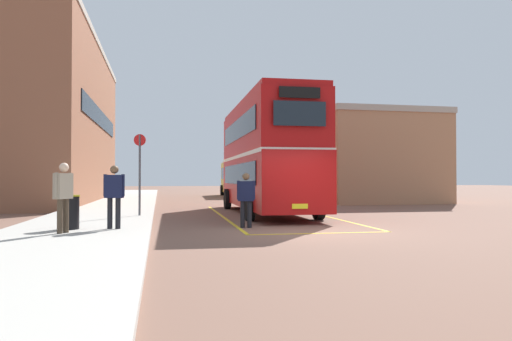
{
  "coord_description": "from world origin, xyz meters",
  "views": [
    {
      "loc": [
        -4.28,
        -12.76,
        1.52
      ],
      "look_at": [
        0.48,
        10.65,
        1.92
      ],
      "focal_mm": 33.43,
      "sensor_mm": 36.0,
      "label": 1
    }
  ],
  "objects_px": {
    "pedestrian_boarding": "(246,196)",
    "bus_stop_sign": "(140,167)",
    "pedestrian_waiting_far": "(114,192)",
    "single_deck_bus": "(239,177)",
    "pedestrian_waiting_near": "(63,192)",
    "litter_bin": "(69,212)",
    "double_decker_bus": "(266,155)"
  },
  "relations": [
    {
      "from": "pedestrian_boarding",
      "to": "bus_stop_sign",
      "type": "height_order",
      "value": "bus_stop_sign"
    },
    {
      "from": "pedestrian_waiting_far",
      "to": "single_deck_bus",
      "type": "bearing_deg",
      "value": 73.33
    },
    {
      "from": "pedestrian_boarding",
      "to": "pedestrian_waiting_far",
      "type": "relative_size",
      "value": 0.97
    },
    {
      "from": "single_deck_bus",
      "to": "pedestrian_boarding",
      "type": "relative_size",
      "value": 4.94
    },
    {
      "from": "pedestrian_waiting_near",
      "to": "litter_bin",
      "type": "relative_size",
      "value": 1.92
    },
    {
      "from": "double_decker_bus",
      "to": "pedestrian_waiting_far",
      "type": "xyz_separation_m",
      "value": [
        -5.73,
        -6.45,
        -1.36
      ]
    },
    {
      "from": "double_decker_bus",
      "to": "pedestrian_waiting_near",
      "type": "xyz_separation_m",
      "value": [
        -6.9,
        -7.26,
        -1.34
      ]
    },
    {
      "from": "double_decker_bus",
      "to": "bus_stop_sign",
      "type": "distance_m",
      "value": 5.54
    },
    {
      "from": "single_deck_bus",
      "to": "litter_bin",
      "type": "bearing_deg",
      "value": -109.09
    },
    {
      "from": "litter_bin",
      "to": "pedestrian_waiting_far",
      "type": "bearing_deg",
      "value": -6.21
    },
    {
      "from": "single_deck_bus",
      "to": "bus_stop_sign",
      "type": "xyz_separation_m",
      "value": [
        -7.37,
        -21.54,
        0.31
      ]
    },
    {
      "from": "pedestrian_waiting_near",
      "to": "bus_stop_sign",
      "type": "distance_m",
      "value": 5.83
    },
    {
      "from": "single_deck_bus",
      "to": "litter_bin",
      "type": "relative_size",
      "value": 8.99
    },
    {
      "from": "double_decker_bus",
      "to": "pedestrian_waiting_far",
      "type": "relative_size",
      "value": 6.26
    },
    {
      "from": "single_deck_bus",
      "to": "pedestrian_waiting_near",
      "type": "relative_size",
      "value": 4.7
    },
    {
      "from": "pedestrian_boarding",
      "to": "litter_bin",
      "type": "height_order",
      "value": "pedestrian_boarding"
    },
    {
      "from": "single_deck_bus",
      "to": "pedestrian_boarding",
      "type": "distance_m",
      "value": 25.71
    },
    {
      "from": "pedestrian_waiting_far",
      "to": "pedestrian_boarding",
      "type": "bearing_deg",
      "value": 12.94
    },
    {
      "from": "litter_bin",
      "to": "double_decker_bus",
      "type": "bearing_deg",
      "value": 42.43
    },
    {
      "from": "pedestrian_waiting_near",
      "to": "litter_bin",
      "type": "distance_m",
      "value": 1.1
    },
    {
      "from": "pedestrian_waiting_near",
      "to": "pedestrian_waiting_far",
      "type": "xyz_separation_m",
      "value": [
        1.16,
        0.81,
        -0.03
      ]
    },
    {
      "from": "litter_bin",
      "to": "bus_stop_sign",
      "type": "relative_size",
      "value": 0.31
    },
    {
      "from": "pedestrian_waiting_far",
      "to": "litter_bin",
      "type": "relative_size",
      "value": 1.88
    },
    {
      "from": "double_decker_bus",
      "to": "single_deck_bus",
      "type": "xyz_separation_m",
      "value": [
        2.13,
        19.82,
        -0.88
      ]
    },
    {
      "from": "single_deck_bus",
      "to": "pedestrian_waiting_far",
      "type": "bearing_deg",
      "value": -106.67
    },
    {
      "from": "pedestrian_waiting_near",
      "to": "bus_stop_sign",
      "type": "xyz_separation_m",
      "value": [
        1.66,
        5.54,
        0.77
      ]
    },
    {
      "from": "pedestrian_waiting_near",
      "to": "single_deck_bus",
      "type": "bearing_deg",
      "value": 71.55
    },
    {
      "from": "double_decker_bus",
      "to": "bus_stop_sign",
      "type": "xyz_separation_m",
      "value": [
        -5.24,
        -1.72,
        -0.57
      ]
    },
    {
      "from": "pedestrian_boarding",
      "to": "pedestrian_waiting_far",
      "type": "bearing_deg",
      "value": -167.06
    },
    {
      "from": "double_decker_bus",
      "to": "pedestrian_boarding",
      "type": "xyz_separation_m",
      "value": [
        -1.89,
        -5.57,
        -1.54
      ]
    },
    {
      "from": "single_deck_bus",
      "to": "pedestrian_waiting_far",
      "type": "distance_m",
      "value": 27.43
    },
    {
      "from": "bus_stop_sign",
      "to": "double_decker_bus",
      "type": "bearing_deg",
      "value": 18.19
    }
  ]
}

